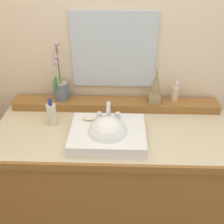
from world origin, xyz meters
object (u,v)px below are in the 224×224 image
at_px(soap_dispenser, 175,93).
at_px(lotion_bottle, 52,114).
at_px(soap_bar, 89,118).
at_px(potted_plant, 61,87).
at_px(reed_diffuser, 154,98).
at_px(sink_basin, 108,135).

height_order(soap_dispenser, lotion_bottle, soap_dispenser).
bearing_deg(soap_bar, lotion_bottle, 168.27).
bearing_deg(potted_plant, soap_dispenser, 0.06).
distance_m(soap_dispenser, reed_diffuser, 0.15).
xyz_separation_m(soap_bar, soap_dispenser, (0.55, 0.27, 0.03)).
height_order(soap_bar, soap_dispenser, soap_dispenser).
xyz_separation_m(sink_basin, potted_plant, (-0.33, 0.37, 0.11)).
xyz_separation_m(sink_basin, soap_dispenser, (0.43, 0.37, 0.08)).
distance_m(soap_bar, reed_diffuser, 0.47).
distance_m(sink_basin, soap_dispenser, 0.58).
xyz_separation_m(potted_plant, reed_diffuser, (0.62, -0.03, -0.06)).
height_order(sink_basin, lotion_bottle, sink_basin).
xyz_separation_m(soap_dispenser, lotion_bottle, (-0.78, -0.22, -0.04)).
bearing_deg(lotion_bottle, soap_bar, -11.73).
xyz_separation_m(soap_bar, lotion_bottle, (-0.23, 0.05, -0.01)).
relative_size(potted_plant, reed_diffuser, 1.65).
xyz_separation_m(sink_basin, soap_bar, (-0.12, 0.10, 0.05)).
bearing_deg(reed_diffuser, soap_bar, -149.54).
xyz_separation_m(potted_plant, soap_dispenser, (0.76, 0.00, -0.03)).
height_order(soap_dispenser, reed_diffuser, reed_diffuser).
relative_size(soap_bar, potted_plant, 0.18).
relative_size(soap_dispenser, lotion_bottle, 0.78).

